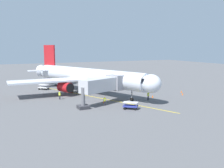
{
  "coord_description": "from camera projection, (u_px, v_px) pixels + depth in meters",
  "views": [
    {
      "loc": [
        21.54,
        60.34,
        11.26
      ],
      "look_at": [
        -1.88,
        10.33,
        3.0
      ],
      "focal_mm": 40.94,
      "sensor_mm": 36.0,
      "label": 1
    }
  ],
  "objects": [
    {
      "name": "safety_cone_nose_left",
      "position": [
        183.0,
        94.0,
        58.91
      ],
      "size": [
        0.32,
        0.32,
        0.55
      ],
      "primitive_type": "cone",
      "color": "#F2590F",
      "rests_on": "ground"
    },
    {
      "name": "safety_cone_nose_right",
      "position": [
        182.0,
        92.0,
        62.0
      ],
      "size": [
        0.32,
        0.32,
        0.55
      ],
      "primitive_type": "cone",
      "color": "#F2590F",
      "rests_on": "ground"
    },
    {
      "name": "ground_crew_marshaller",
      "position": [
        105.0,
        101.0,
        48.44
      ],
      "size": [
        0.36,
        0.46,
        1.71
      ],
      "color": "#23232D",
      "rests_on": "ground"
    },
    {
      "name": "box_truck_portside",
      "position": [
        60.0,
        81.0,
        72.38
      ],
      "size": [
        2.54,
        4.82,
        2.62
      ],
      "color": "white",
      "rests_on": "ground"
    },
    {
      "name": "baggage_cart_near_nose",
      "position": [
        130.0,
        106.0,
        45.8
      ],
      "size": [
        2.9,
        2.73,
        1.27
      ],
      "color": "#2D3899",
      "rests_on": "ground"
    },
    {
      "name": "apron_lead_in_line",
      "position": [
        97.0,
        97.0,
        56.23
      ],
      "size": [
        15.55,
        37.04,
        0.01
      ],
      "primitive_type": "cube",
      "rotation": [
        0.0,
        0.0,
        0.39
      ],
      "color": "yellow",
      "rests_on": "ground"
    },
    {
      "name": "jet_bridge",
      "position": [
        105.0,
        85.0,
        49.8
      ],
      "size": [
        11.22,
        6.66,
        5.4
      ],
      "color": "#B7B7BC",
      "rests_on": "ground"
    },
    {
      "name": "baggage_cart_starboard_side",
      "position": [
        44.0,
        87.0,
        66.38
      ],
      "size": [
        2.86,
        2.8,
        1.27
      ],
      "color": "white",
      "rests_on": "ground"
    },
    {
      "name": "ground_crew_loader",
      "position": [
        148.0,
        96.0,
        53.6
      ],
      "size": [
        0.46,
        0.36,
        1.71
      ],
      "color": "#23232D",
      "rests_on": "ground"
    },
    {
      "name": "safety_cone_wing_starboard",
      "position": [
        104.0,
        102.0,
        50.82
      ],
      "size": [
        0.32,
        0.32,
        0.55
      ],
      "primitive_type": "cone",
      "color": "#F2590F",
      "rests_on": "ground"
    },
    {
      "name": "airplane",
      "position": [
        87.0,
        76.0,
        61.2
      ],
      "size": [
        32.2,
        38.48,
        11.5
      ],
      "color": "silver",
      "rests_on": "ground"
    },
    {
      "name": "safety_cone_wing_port",
      "position": [
        153.0,
        96.0,
        56.17
      ],
      "size": [
        0.32,
        0.32,
        0.55
      ],
      "primitive_type": "cone",
      "color": "#F2590F",
      "rests_on": "ground"
    },
    {
      "name": "ground_crew_wing_walker",
      "position": [
        60.0,
        95.0,
        54.07
      ],
      "size": [
        0.46,
        0.46,
        1.71
      ],
      "color": "#23232D",
      "rests_on": "ground"
    },
    {
      "name": "ground_plane",
      "position": [
        88.0,
        91.0,
        64.74
      ],
      "size": [
        220.0,
        220.0,
        0.0
      ],
      "primitive_type": "plane",
      "color": "#565659"
    }
  ]
}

